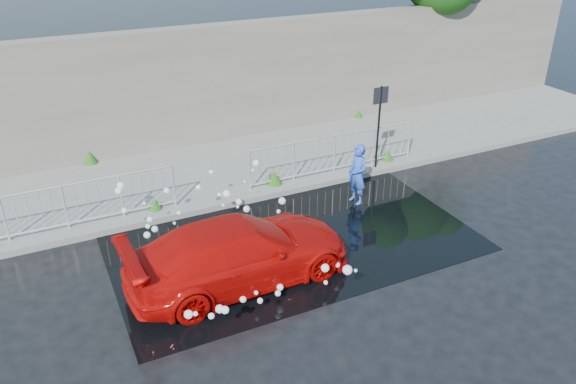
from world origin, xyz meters
name	(u,v)px	position (x,y,z in m)	size (l,w,h in m)	color
ground	(289,265)	(0.00, 0.00, 0.00)	(90.00, 90.00, 0.00)	black
pavement	(212,171)	(0.00, 5.00, 0.07)	(30.00, 4.00, 0.15)	#62625E
curb	(238,201)	(0.00, 3.00, 0.08)	(30.00, 0.25, 0.16)	#62625E
retaining_wall	(184,88)	(0.00, 7.20, 1.90)	(30.00, 0.60, 3.50)	#5F5A50
puddle	(290,237)	(0.50, 1.00, 0.01)	(8.00, 5.00, 0.01)	black
sign_post	(379,114)	(4.20, 3.10, 1.72)	(0.45, 0.06, 2.50)	black
railing_left	(65,206)	(-4.00, 3.35, 0.74)	(5.05, 0.05, 1.10)	silver
railing_right	(335,152)	(3.00, 3.35, 0.74)	(5.05, 0.05, 1.10)	silver
weeds	(200,174)	(-0.51, 4.44, 0.32)	(12.17, 3.93, 0.40)	#1A5115
water_spray	(223,231)	(-1.12, 0.88, 0.66)	(3.66, 5.29, 1.04)	white
red_car	(240,252)	(-1.10, -0.03, 0.66)	(1.85, 4.55, 1.32)	#B80907
person	(358,174)	(2.76, 1.80, 0.78)	(0.57, 0.37, 1.56)	blue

